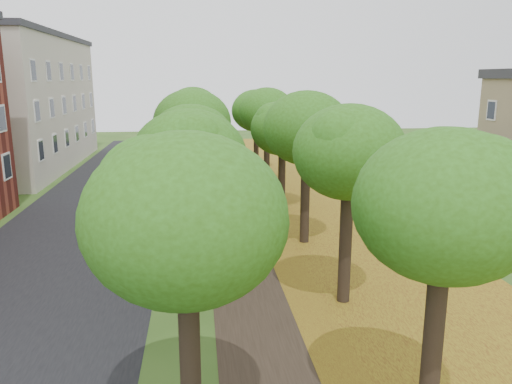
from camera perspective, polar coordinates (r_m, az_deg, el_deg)
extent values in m
cube|color=black|center=(25.18, -19.21, -4.07)|extent=(8.00, 70.00, 0.01)
cube|color=black|center=(24.64, -1.89, -3.70)|extent=(3.20, 70.00, 0.01)
cube|color=olive|center=(25.52, 9.38, -3.27)|extent=(7.50, 70.00, 0.01)
cube|color=black|center=(29.83, 24.74, -1.95)|extent=(9.00, 16.00, 0.01)
cylinder|color=black|center=(10.05, -7.52, -19.09)|extent=(0.40, 0.40, 3.49)
ellipsoid|color=#2B5712|center=(8.85, -8.08, -2.63)|extent=(3.73, 3.73, 3.17)
cylinder|color=black|center=(15.47, -7.28, -7.25)|extent=(0.40, 0.40, 3.49)
ellipsoid|color=#2B5712|center=(14.72, -7.61, 3.61)|extent=(3.73, 3.73, 3.17)
cylinder|color=black|center=(21.20, -7.17, -1.67)|extent=(0.40, 0.40, 3.49)
ellipsoid|color=#2B5712|center=(20.66, -7.40, 6.28)|extent=(3.73, 3.73, 3.17)
cylinder|color=black|center=(27.05, -7.11, 1.51)|extent=(0.40, 0.40, 3.49)
ellipsoid|color=#2B5712|center=(26.63, -7.29, 7.75)|extent=(3.73, 3.73, 3.17)
cylinder|color=black|center=(32.96, -7.07, 3.56)|extent=(0.40, 0.40, 3.49)
ellipsoid|color=#2B5712|center=(32.61, -7.22, 8.69)|extent=(3.73, 3.73, 3.17)
cylinder|color=black|center=(38.89, -7.05, 4.99)|extent=(0.40, 0.40, 3.49)
ellipsoid|color=#2B5712|center=(38.60, -7.17, 9.33)|extent=(3.73, 3.73, 3.17)
cylinder|color=black|center=(11.03, 19.49, -16.65)|extent=(0.40, 0.40, 3.49)
ellipsoid|color=#2B5712|center=(9.95, 20.76, -1.61)|extent=(3.73, 3.73, 3.17)
cylinder|color=black|center=(16.12, 10.15, -6.50)|extent=(0.40, 0.40, 3.49)
ellipsoid|color=#2B5712|center=(15.40, 10.58, 3.92)|extent=(3.73, 3.73, 3.17)
cylinder|color=black|center=(21.68, 5.61, -1.30)|extent=(0.40, 0.40, 3.49)
ellipsoid|color=#2B5712|center=(21.16, 5.79, 6.48)|extent=(3.73, 3.73, 3.17)
cylinder|color=black|center=(27.43, 2.96, 1.75)|extent=(0.40, 0.40, 3.49)
ellipsoid|color=#2B5712|center=(27.02, 3.04, 7.91)|extent=(3.73, 3.73, 3.17)
cylinder|color=black|center=(33.27, 1.24, 3.74)|extent=(0.40, 0.40, 3.49)
ellipsoid|color=#2B5712|center=(32.93, 1.26, 8.83)|extent=(3.73, 3.73, 3.17)
cylinder|color=black|center=(39.16, 0.02, 5.14)|extent=(0.40, 0.40, 3.49)
ellipsoid|color=#2B5712|center=(38.87, 0.02, 9.46)|extent=(3.73, 3.73, 3.17)
cube|color=beige|center=(44.22, -26.96, 8.89)|extent=(10.00, 20.00, 10.00)
imported|color=maroon|center=(27.47, 21.64, -1.28)|extent=(4.57, 1.78, 1.48)
imported|color=#37383D|center=(28.66, 22.26, -0.98)|extent=(4.74, 3.15, 1.28)
imported|color=silver|center=(31.73, 17.53, 0.74)|extent=(5.11, 2.73, 1.37)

